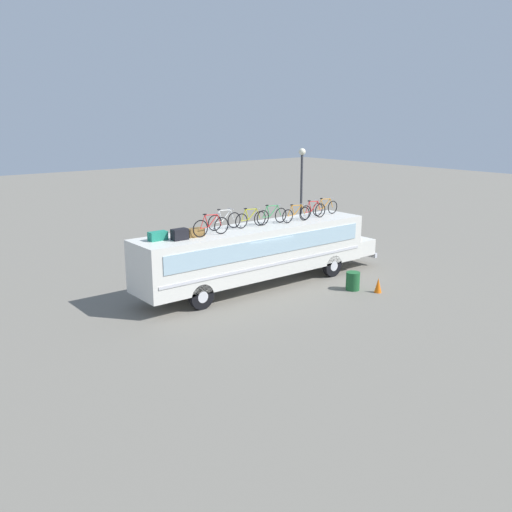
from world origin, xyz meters
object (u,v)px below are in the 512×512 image
bus (260,251)px  rooftop_bicycle_4 (272,216)px  rooftop_bicycle_5 (296,214)px  rooftop_bicycle_7 (325,208)px  luggage_bag_1 (158,236)px  trash_bin (353,281)px  rooftop_bicycle_1 (211,226)px  rooftop_bicycle_2 (224,221)px  street_lamp (301,185)px  luggage_bag_2 (180,234)px  traffic_cone (378,285)px  luggage_bag_3 (195,232)px  rooftop_bicycle_6 (313,211)px  rooftop_bicycle_3 (251,219)px

bus → rooftop_bicycle_4: rooftop_bicycle_4 is taller
rooftop_bicycle_5 → rooftop_bicycle_7: size_ratio=1.00×
luggage_bag_1 → trash_bin: (8.11, -3.41, -2.64)m
luggage_bag_1 → rooftop_bicycle_1: size_ratio=0.42×
bus → rooftop_bicycle_7: bearing=2.7°
rooftop_bicycle_2 → rooftop_bicycle_4: bearing=-7.7°
rooftop_bicycle_2 → street_lamp: (8.21, 3.78, 0.63)m
luggage_bag_1 → luggage_bag_2: 0.88m
bus → street_lamp: 8.00m
rooftop_bicycle_1 → rooftop_bicycle_4: rooftop_bicycle_1 is taller
traffic_cone → trash_bin: bearing=121.2°
luggage_bag_3 → trash_bin: bearing=-25.4°
rooftop_bicycle_4 → rooftop_bicycle_6: size_ratio=1.06×
bus → rooftop_bicycle_2: rooftop_bicycle_2 is taller
luggage_bag_1 → traffic_cone: 10.13m
luggage_bag_1 → luggage_bag_2: luggage_bag_2 is taller
rooftop_bicycle_1 → rooftop_bicycle_7: (7.42, 0.58, -0.03)m
rooftop_bicycle_2 → street_lamp: size_ratio=0.30×
bus → street_lamp: street_lamp is taller
rooftop_bicycle_1 → street_lamp: bearing=25.6°
luggage_bag_1 → rooftop_bicycle_2: size_ratio=0.43×
luggage_bag_1 → luggage_bag_3: bearing=-10.8°
rooftop_bicycle_3 → rooftop_bicycle_6: rooftop_bicycle_6 is taller
rooftop_bicycle_4 → street_lamp: size_ratio=0.30×
bus → rooftop_bicycle_3: (-0.50, 0.04, 1.55)m
luggage_bag_2 → street_lamp: street_lamp is taller
rooftop_bicycle_1 → rooftop_bicycle_7: size_ratio=1.03×
rooftop_bicycle_6 → bus: bearing=177.4°
traffic_cone → rooftop_bicycle_7: bearing=78.3°
rooftop_bicycle_6 → traffic_cone: 4.98m
luggage_bag_3 → rooftop_bicycle_4: rooftop_bicycle_4 is taller
luggage_bag_1 → traffic_cone: luggage_bag_1 is taller
luggage_bag_2 → trash_bin: size_ratio=0.78×
rooftop_bicycle_4 → rooftop_bicycle_3: bearing=179.2°
luggage_bag_2 → rooftop_bicycle_4: rooftop_bicycle_4 is taller
traffic_cone → street_lamp: (2.92, 8.31, 3.57)m
rooftop_bicycle_4 → rooftop_bicycle_7: (3.72, 0.18, -0.02)m
bus → trash_bin: 4.53m
luggage_bag_3 → trash_bin: luggage_bag_3 is taller
rooftop_bicycle_2 → trash_bin: bearing=-37.0°
luggage_bag_1 → rooftop_bicycle_1: rooftop_bicycle_1 is taller
luggage_bag_3 → street_lamp: bearing=22.8°
luggage_bag_2 → luggage_bag_3: bearing=11.7°
luggage_bag_1 → luggage_bag_2: bearing=-33.0°
rooftop_bicycle_5 → luggage_bag_1: bearing=175.9°
rooftop_bicycle_1 → rooftop_bicycle_7: bearing=4.5°
rooftop_bicycle_1 → trash_bin: rooftop_bicycle_1 is taller
rooftop_bicycle_1 → rooftop_bicycle_6: size_ratio=1.06×
rooftop_bicycle_1 → rooftop_bicycle_5: size_ratio=1.03×
rooftop_bicycle_4 → trash_bin: size_ratio=2.14×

